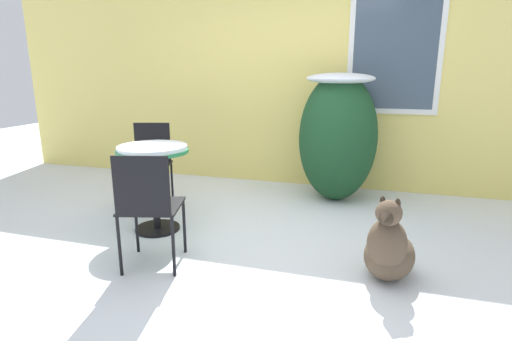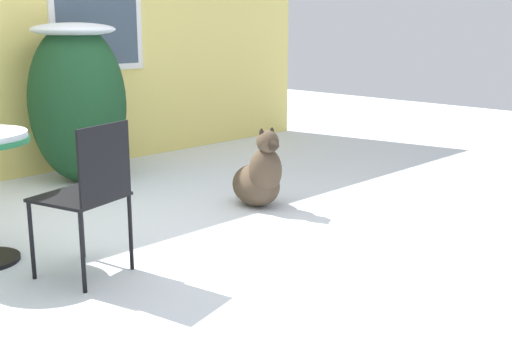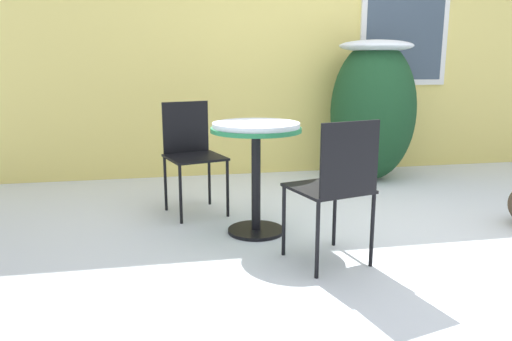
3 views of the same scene
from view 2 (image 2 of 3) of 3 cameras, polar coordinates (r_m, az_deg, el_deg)
The scene contains 4 objects.
ground_plane at distance 4.42m, azimuth -11.19°, elevation -5.98°, with size 16.00×16.00×0.00m, color silver.
shrub_left at distance 5.97m, azimuth -15.59°, elevation 6.11°, with size 0.86×0.85×1.42m.
patio_chair_far_side at distance 3.69m, azimuth -14.64°, elevation -1.79°, with size 0.52×0.52×0.89m.
dog at distance 5.01m, azimuth 0.30°, elevation -0.67°, with size 0.43×0.63×0.64m.
Camera 2 is at (-2.31, -3.48, 1.43)m, focal length 45.00 mm.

